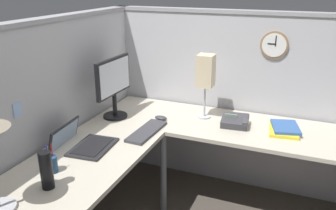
{
  "coord_description": "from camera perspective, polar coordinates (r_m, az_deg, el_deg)",
  "views": [
    {
      "loc": [
        -2.09,
        -0.79,
        1.83
      ],
      "look_at": [
        0.19,
        0.13,
        0.93
      ],
      "focal_mm": 37.5,
      "sensor_mm": 36.0,
      "label": 1
    }
  ],
  "objects": [
    {
      "name": "desk_lamp_paper",
      "position": [
        2.83,
        6.14,
        5.25
      ],
      "size": [
        0.13,
        0.13,
        0.53
      ],
      "color": "#B7BABF",
      "rests_on": "desk"
    },
    {
      "name": "wall_clock",
      "position": [
        2.96,
        16.9,
        9.33
      ],
      "size": [
        0.04,
        0.22,
        0.22
      ],
      "color": "olive"
    },
    {
      "name": "monitor",
      "position": [
        2.87,
        -8.8,
        3.5
      ],
      "size": [
        0.46,
        0.2,
        0.5
      ],
      "color": "black",
      "rests_on": "desk"
    },
    {
      "name": "computer_mouse",
      "position": [
        2.87,
        -1.18,
        -2.09
      ],
      "size": [
        0.06,
        0.1,
        0.03
      ],
      "primitive_type": "ellipsoid",
      "color": "#38383D",
      "rests_on": "desk"
    },
    {
      "name": "office_phone",
      "position": [
        2.8,
        10.93,
        -2.67
      ],
      "size": [
        0.21,
        0.22,
        0.11
      ],
      "color": "#38383D",
      "rests_on": "desk"
    },
    {
      "name": "desk",
      "position": [
        2.4,
        0.98,
        -9.86
      ],
      "size": [
        2.35,
        2.15,
        0.73
      ],
      "color": "beige",
      "rests_on": "ground"
    },
    {
      "name": "laptop",
      "position": [
        2.51,
        -14.07,
        -6.0
      ],
      "size": [
        0.37,
        0.41,
        0.22
      ],
      "color": "#232326",
      "rests_on": "desk"
    },
    {
      "name": "cubicle_wall_back",
      "position": [
        2.61,
        -20.03,
        -4.64
      ],
      "size": [
        2.57,
        0.12,
        1.58
      ],
      "color": "#B2B2B7",
      "rests_on": "ground"
    },
    {
      "name": "book_stack",
      "position": [
        2.8,
        18.38,
        -3.7
      ],
      "size": [
        0.32,
        0.25,
        0.04
      ],
      "color": "yellow",
      "rests_on": "desk"
    },
    {
      "name": "keyboard",
      "position": [
        2.65,
        -3.48,
        -4.3
      ],
      "size": [
        0.44,
        0.16,
        0.02
      ],
      "primitive_type": "cube",
      "rotation": [
        0.0,
        0.0,
        -0.04
      ],
      "color": "#38383D",
      "rests_on": "desk"
    },
    {
      "name": "pinned_note_leftmost",
      "position": [
        2.34,
        -23.28,
        -0.68
      ],
      "size": [
        0.07,
        0.0,
        0.09
      ],
      "primitive_type": "cube",
      "color": "#99B7E5"
    },
    {
      "name": "pen_cup",
      "position": [
        2.23,
        -18.49,
        -9.08
      ],
      "size": [
        0.08,
        0.08,
        0.18
      ],
      "color": "navy",
      "rests_on": "desk"
    },
    {
      "name": "cubicle_wall_right",
      "position": [
        3.18,
        11.32,
        0.62
      ],
      "size": [
        0.12,
        2.37,
        1.58
      ],
      "color": "#B2B2B7",
      "rests_on": "ground"
    },
    {
      "name": "thermos_flask",
      "position": [
        2.05,
        -19.16,
        -9.97
      ],
      "size": [
        0.07,
        0.07,
        0.22
      ],
      "primitive_type": "cylinder",
      "color": "black",
      "rests_on": "desk"
    }
  ]
}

